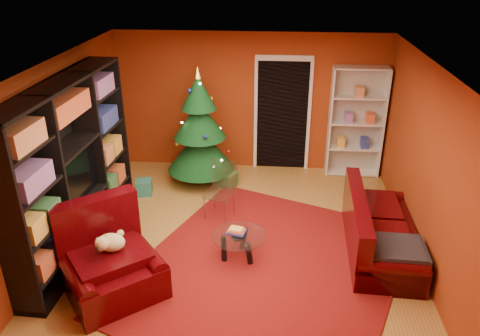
# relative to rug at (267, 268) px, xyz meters

# --- Properties ---
(floor) EXTENTS (5.00, 5.50, 0.05)m
(floor) POSITION_rel_rug_xyz_m (-0.44, 0.53, -0.04)
(floor) COLOR olive
(floor) RESTS_ON ground
(ceiling) EXTENTS (5.00, 5.50, 0.05)m
(ceiling) POSITION_rel_rug_xyz_m (-0.44, 0.53, 2.61)
(ceiling) COLOR silver
(ceiling) RESTS_ON wall_back
(wall_back) EXTENTS (5.00, 0.05, 2.60)m
(wall_back) POSITION_rel_rug_xyz_m (-0.44, 3.31, 1.29)
(wall_back) COLOR #923413
(wall_back) RESTS_ON ground
(wall_left) EXTENTS (0.05, 5.50, 2.60)m
(wall_left) POSITION_rel_rug_xyz_m (-2.96, 0.53, 1.29)
(wall_left) COLOR #923413
(wall_left) RESTS_ON ground
(wall_right) EXTENTS (0.05, 5.50, 2.60)m
(wall_right) POSITION_rel_rug_xyz_m (2.09, 0.53, 1.29)
(wall_right) COLOR #923413
(wall_right) RESTS_ON ground
(doorway) EXTENTS (1.06, 0.60, 2.16)m
(doorway) POSITION_rel_rug_xyz_m (0.16, 3.26, 1.04)
(doorway) COLOR black
(doorway) RESTS_ON floor
(rug) EXTENTS (4.42, 4.72, 0.02)m
(rug) POSITION_rel_rug_xyz_m (0.00, 0.00, 0.00)
(rug) COLOR maroon
(rug) RESTS_ON floor
(media_unit) EXTENTS (0.60, 3.13, 2.39)m
(media_unit) POSITION_rel_rug_xyz_m (-2.71, 0.41, 1.18)
(media_unit) COLOR black
(media_unit) RESTS_ON floor
(christmas_tree) EXTENTS (1.38, 1.38, 2.15)m
(christmas_tree) POSITION_rel_rug_xyz_m (-1.29, 2.52, 1.03)
(christmas_tree) COLOR #0C3C18
(christmas_tree) RESTS_ON floor
(gift_box_teal) EXTENTS (0.31, 0.31, 0.27)m
(gift_box_teal) POSITION_rel_rug_xyz_m (-2.21, 1.94, 0.12)
(gift_box_teal) COLOR #277970
(gift_box_teal) RESTS_ON floor
(gift_box_green) EXTENTS (0.36, 0.36, 0.27)m
(gift_box_green) POSITION_rel_rug_xyz_m (-0.77, 2.37, 0.12)
(gift_box_green) COLOR #2C7037
(gift_box_green) RESTS_ON floor
(gift_box_red) EXTENTS (0.22, 0.22, 0.20)m
(gift_box_red) POSITION_rel_rug_xyz_m (-1.53, 2.92, 0.09)
(gift_box_red) COLOR #A3252C
(gift_box_red) RESTS_ON floor
(white_bookshelf) EXTENTS (0.98, 0.35, 2.11)m
(white_bookshelf) POSITION_rel_rug_xyz_m (1.51, 3.10, 1.01)
(white_bookshelf) COLOR white
(white_bookshelf) RESTS_ON floor
(armchair) EXTENTS (1.66, 1.66, 0.92)m
(armchair) POSITION_rel_rug_xyz_m (-1.89, -0.61, 0.45)
(armchair) COLOR #330206
(armchair) RESTS_ON rug
(dog) EXTENTS (0.50, 0.49, 0.30)m
(dog) POSITION_rel_rug_xyz_m (-1.88, -0.54, 0.68)
(dog) COLOR beige
(dog) RESTS_ON armchair
(sofa) EXTENTS (0.98, 2.02, 0.85)m
(sofa) POSITION_rel_rug_xyz_m (1.58, 0.55, 0.42)
(sofa) COLOR #330206
(sofa) RESTS_ON rug
(coffee_table) EXTENTS (0.92, 0.92, 0.47)m
(coffee_table) POSITION_rel_rug_xyz_m (-0.40, 0.21, 0.19)
(coffee_table) COLOR gray
(coffee_table) RESTS_ON rug
(acrylic_chair) EXTENTS (0.56, 0.58, 0.83)m
(acrylic_chair) POSITION_rel_rug_xyz_m (-0.80, 1.29, 0.41)
(acrylic_chair) COLOR #66605B
(acrylic_chair) RESTS_ON rug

